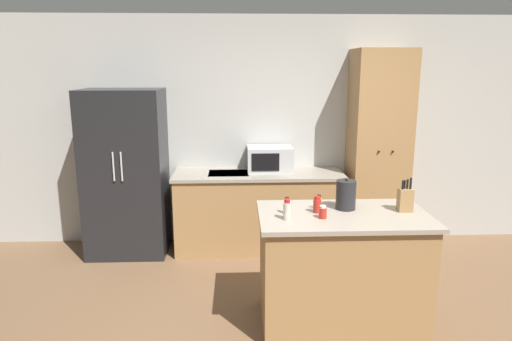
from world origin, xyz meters
name	(u,v)px	position (x,y,z in m)	size (l,w,h in m)	color
wall_back	(291,131)	(0.00, 2.33, 1.30)	(7.20, 0.06, 2.60)	#B2B2AD
refrigerator	(126,173)	(-1.85, 1.98, 0.90)	(0.85, 0.67, 1.81)	black
back_counter	(258,211)	(-0.40, 2.00, 0.45)	(1.88, 0.63, 0.89)	#9E7547
pantry_cabinet	(378,151)	(0.94, 2.04, 1.11)	(0.62, 0.54, 2.23)	#9E7547
kitchen_island	(341,268)	(0.19, 0.42, 0.46)	(1.32, 0.78, 0.92)	#9E7547
microwave	(270,159)	(-0.27, 2.09, 1.03)	(0.50, 0.38, 0.28)	#B2B5B7
knife_block	(405,199)	(0.68, 0.47, 1.02)	(0.11, 0.09, 0.27)	#9E7547
spice_bottle_tall_dark	(287,210)	(-0.27, 0.30, 1.00)	(0.06, 0.06, 0.16)	beige
spice_bottle_short_red	(287,206)	(-0.25, 0.44, 0.99)	(0.04, 0.04, 0.13)	gold
spice_bottle_amber_oil	(319,202)	(0.01, 0.55, 0.98)	(0.04, 0.04, 0.12)	gold
spice_bottle_green_herb	(323,212)	(0.01, 0.32, 0.97)	(0.06, 0.06, 0.10)	#B2281E
spice_bottle_pale_salt	(317,205)	(-0.01, 0.46, 0.98)	(0.06, 0.06, 0.13)	#B2281E
kettle	(346,195)	(0.23, 0.54, 1.04)	(0.16, 0.16, 0.26)	#232326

